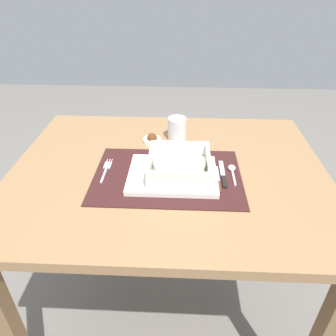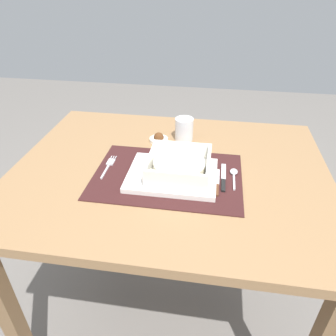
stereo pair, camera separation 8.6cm
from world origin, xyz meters
name	(u,v)px [view 1 (the left image)]	position (x,y,z in m)	size (l,w,h in m)	color
ground_plane	(168,308)	(0.00, 0.00, 0.00)	(6.00, 6.00, 0.00)	slate
dining_table	(168,194)	(0.00, 0.00, 0.65)	(1.00, 0.79, 0.75)	#936D47
placemat	(168,176)	(0.00, -0.04, 0.75)	(0.45, 0.32, 0.00)	#381919
serving_plate	(173,175)	(0.02, -0.05, 0.76)	(0.27, 0.21, 0.02)	white
porridge_bowl	(179,166)	(0.04, -0.05, 0.79)	(0.18, 0.18, 0.06)	white
fork	(107,168)	(-0.20, -0.02, 0.76)	(0.02, 0.13, 0.00)	silver
spoon	(232,170)	(0.20, -0.01, 0.76)	(0.02, 0.11, 0.01)	silver
butter_knife	(223,176)	(0.17, -0.04, 0.76)	(0.01, 0.14, 0.01)	black
bread_knife	(218,180)	(0.15, -0.07, 0.76)	(0.01, 0.13, 0.01)	#59331E
drinking_glass	(177,130)	(0.02, 0.20, 0.79)	(0.07, 0.07, 0.08)	white
condiment_saucer	(152,139)	(-0.07, 0.18, 0.76)	(0.07, 0.07, 0.04)	white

